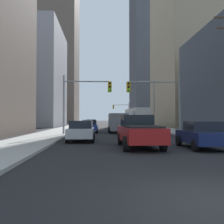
# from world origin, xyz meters

# --- Properties ---
(ground_plane) EXTENTS (400.00, 400.00, 0.00)m
(ground_plane) POSITION_xyz_m (0.00, 0.00, 0.00)
(ground_plane) COLOR black
(sidewalk_left) EXTENTS (3.92, 160.00, 0.15)m
(sidewalk_left) POSITION_xyz_m (-7.23, 50.00, 0.07)
(sidewalk_left) COLOR #9E9E99
(sidewalk_left) RESTS_ON ground
(sidewalk_right) EXTENTS (3.92, 160.00, 0.15)m
(sidewalk_right) POSITION_xyz_m (7.23, 50.00, 0.07)
(sidewalk_right) COLOR #9E9E99
(sidewalk_right) RESTS_ON ground
(city_bus) EXTENTS (2.86, 11.57, 3.40)m
(city_bus) POSITION_xyz_m (4.26, 39.13, 1.93)
(city_bus) COLOR silver
(city_bus) RESTS_ON ground
(pickup_truck_red) EXTENTS (2.20, 5.46, 1.90)m
(pickup_truck_red) POSITION_xyz_m (-0.04, 9.75, 0.93)
(pickup_truck_red) COLOR maroon
(pickup_truck_red) RESTS_ON ground
(cargo_van_grey) EXTENTS (2.16, 5.22, 2.26)m
(cargo_van_grey) POSITION_xyz_m (-0.14, 24.80, 1.29)
(cargo_van_grey) COLOR slate
(cargo_van_grey) RESTS_ON ground
(sedan_navy) EXTENTS (1.96, 4.27, 1.52)m
(sedan_navy) POSITION_xyz_m (3.38, 8.98, 0.77)
(sedan_navy) COLOR #141E4C
(sedan_navy) RESTS_ON ground
(sedan_silver) EXTENTS (1.95, 4.21, 1.52)m
(sedan_silver) POSITION_xyz_m (-3.66, 13.75, 0.77)
(sedan_silver) COLOR #B7BABF
(sedan_silver) RESTS_ON ground
(sedan_blue) EXTENTS (1.95, 4.21, 1.52)m
(sedan_blue) POSITION_xyz_m (-3.44, 25.21, 0.77)
(sedan_blue) COLOR navy
(sedan_blue) RESTS_ON ground
(sedan_green) EXTENTS (1.95, 4.23, 1.52)m
(sedan_green) POSITION_xyz_m (-3.64, 38.30, 0.77)
(sedan_green) COLOR #195938
(sedan_green) RESTS_ON ground
(traffic_signal_near_left) EXTENTS (4.88, 0.44, 6.00)m
(traffic_signal_near_left) POSITION_xyz_m (-3.76, 20.38, 4.09)
(traffic_signal_near_left) COLOR gray
(traffic_signal_near_left) RESTS_ON ground
(traffic_signal_near_right) EXTENTS (5.53, 0.44, 6.00)m
(traffic_signal_near_right) POSITION_xyz_m (3.45, 20.38, 4.12)
(traffic_signal_near_right) COLOR gray
(traffic_signal_near_right) RESTS_ON ground
(traffic_signal_far_right) EXTENTS (4.52, 0.44, 6.00)m
(traffic_signal_far_right) POSITION_xyz_m (3.92, 63.37, 4.08)
(traffic_signal_far_right) COLOR gray
(traffic_signal_far_right) RESTS_ON ground
(street_lamp_right) EXTENTS (2.63, 0.32, 7.50)m
(street_lamp_right) POSITION_xyz_m (5.54, 32.72, 4.57)
(street_lamp_right) COLOR gray
(street_lamp_right) RESTS_ON ground
(building_left_mid_office) EXTENTS (22.30, 19.25, 21.34)m
(building_left_mid_office) POSITION_xyz_m (-21.68, 50.69, 10.67)
(building_left_mid_office) COLOR #93939E
(building_left_mid_office) RESTS_ON ground
(building_left_far_tower) EXTENTS (14.30, 22.39, 73.55)m
(building_left_far_tower) POSITION_xyz_m (-17.58, 89.40, 36.77)
(building_left_far_tower) COLOR #66564C
(building_left_far_tower) RESTS_ON ground
(building_right_mid_block) EXTENTS (16.39, 20.14, 33.18)m
(building_right_mid_block) POSITION_xyz_m (18.47, 46.20, 16.59)
(building_right_mid_block) COLOR tan
(building_right_mid_block) RESTS_ON ground
(building_right_far_highrise) EXTENTS (14.88, 19.62, 65.54)m
(building_right_far_highrise) POSITION_xyz_m (17.53, 87.11, 32.77)
(building_right_far_highrise) COLOR #4C515B
(building_right_far_highrise) RESTS_ON ground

